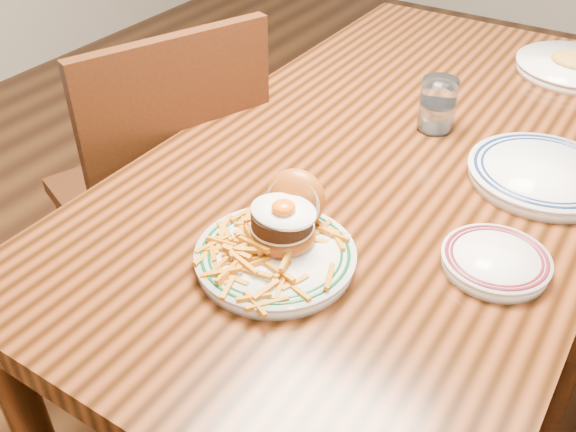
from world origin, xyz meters
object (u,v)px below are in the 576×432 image
Objects in this scene: table at (397,183)px; main_plate at (279,242)px; side_plate at (496,260)px; chair_left at (166,191)px.

main_plate is at bearing -92.33° from table.
side_plate reaches higher than table.
table is at bearing 75.24° from main_plate.
side_plate is (0.28, -0.26, 0.10)m from table.
main_plate is (-0.02, -0.43, 0.12)m from table.
chair_left is at bearing 174.08° from side_plate.
table is 5.89× the size of main_plate.
main_plate reaches higher than side_plate.
main_plate is (0.54, -0.30, 0.27)m from chair_left.
table is at bearing 139.72° from side_plate.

